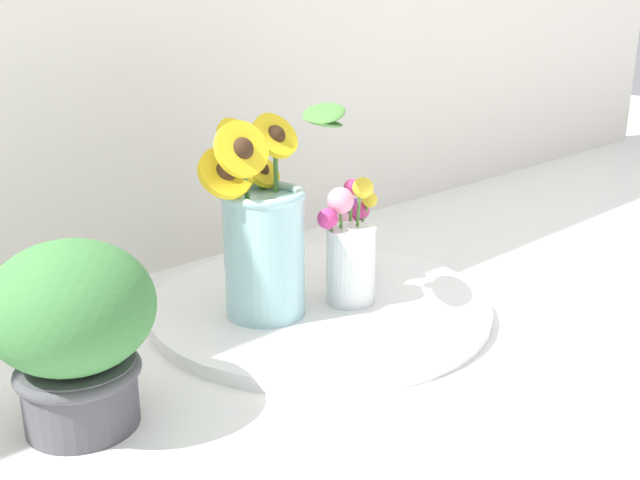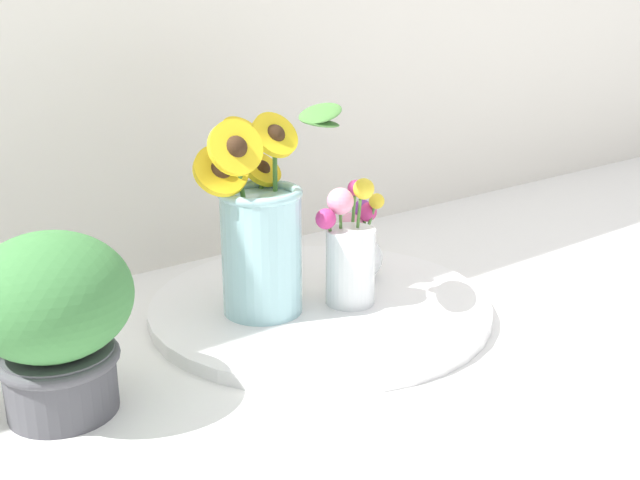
% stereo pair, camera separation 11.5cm
% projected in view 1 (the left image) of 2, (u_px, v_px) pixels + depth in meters
% --- Properties ---
extents(ground_plane, '(6.00, 6.00, 0.00)m').
position_uv_depth(ground_plane, '(333.00, 320.00, 1.15)').
color(ground_plane, white).
extents(serving_tray, '(0.53, 0.53, 0.02)m').
position_uv_depth(serving_tray, '(320.00, 306.00, 1.18)').
color(serving_tray, white).
rests_on(serving_tray, ground_plane).
extents(mason_jar_sunflowers, '(0.24, 0.24, 0.31)m').
position_uv_depth(mason_jar_sunflowers, '(265.00, 234.00, 1.09)').
color(mason_jar_sunflowers, '#9ED1D6').
rests_on(mason_jar_sunflowers, serving_tray).
extents(vase_small_center, '(0.11, 0.09, 0.20)m').
position_uv_depth(vase_small_center, '(348.00, 253.00, 1.15)').
color(vase_small_center, white).
rests_on(vase_small_center, serving_tray).
extents(vase_bulb_right, '(0.07, 0.08, 0.15)m').
position_uv_depth(vase_bulb_right, '(354.00, 244.00, 1.26)').
color(vase_bulb_right, white).
rests_on(vase_bulb_right, serving_tray).
extents(potted_plant, '(0.19, 0.19, 0.22)m').
position_uv_depth(potted_plant, '(73.00, 327.00, 0.84)').
color(potted_plant, '#4C4C51').
rests_on(potted_plant, ground_plane).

